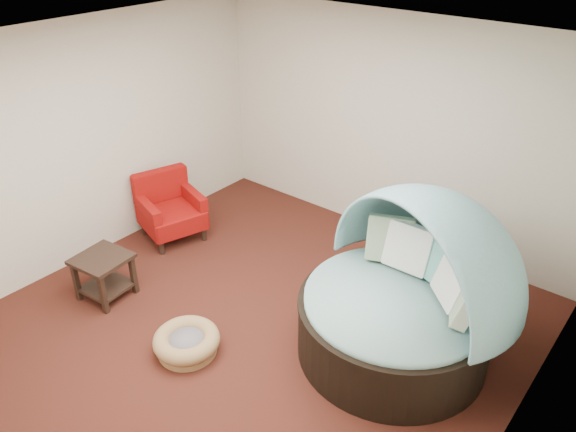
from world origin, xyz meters
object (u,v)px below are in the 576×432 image
Objects in this scene: pet_basket at (187,342)px; canopy_daybed at (407,284)px; red_armchair at (170,209)px; side_table at (104,271)px.

canopy_daybed is at bearing 40.43° from pet_basket.
red_armchair is 1.38m from side_table.
pet_basket is at bearing -1.97° from side_table.
side_table is (0.43, -1.31, -0.06)m from red_armchair.
red_armchair reaches higher than pet_basket.
pet_basket is 2.26m from red_armchair.
side_table is (-2.94, -1.30, -0.44)m from canopy_daybed.
canopy_daybed reaches higher than red_armchair.
red_armchair is at bearing 142.76° from pet_basket.
red_armchair is (-1.79, 1.36, 0.27)m from pet_basket.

